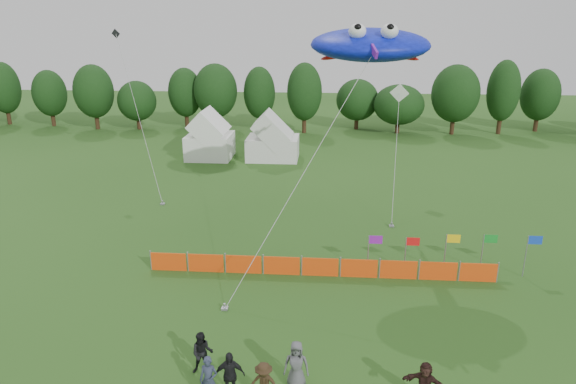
# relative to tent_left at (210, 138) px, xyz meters

# --- Properties ---
(ground) EXTENTS (160.00, 160.00, 0.00)m
(ground) POSITION_rel_tent_left_xyz_m (9.49, -31.50, -1.90)
(ground) COLOR #234C16
(ground) RESTS_ON ground
(treeline) EXTENTS (104.57, 8.78, 8.36)m
(treeline) POSITION_rel_tent_left_xyz_m (11.09, 13.43, 2.28)
(treeline) COLOR #382314
(treeline) RESTS_ON ground
(tent_left) EXTENTS (4.27, 4.27, 3.77)m
(tent_left) POSITION_rel_tent_left_xyz_m (0.00, 0.00, 0.00)
(tent_left) COLOR white
(tent_left) RESTS_ON ground
(tent_right) EXTENTS (4.93, 3.94, 3.48)m
(tent_right) POSITION_rel_tent_left_xyz_m (6.08, 0.04, -0.15)
(tent_right) COLOR silver
(tent_right) RESTS_ON ground
(barrier_fence) EXTENTS (17.90, 0.06, 1.00)m
(barrier_fence) POSITION_rel_tent_left_xyz_m (11.00, -23.56, -1.40)
(barrier_fence) COLOR #E9440C
(barrier_fence) RESTS_ON ground
(flag_row) EXTENTS (8.73, 0.72, 2.28)m
(flag_row) POSITION_rel_tent_left_xyz_m (17.71, -22.60, -0.49)
(flag_row) COLOR gray
(flag_row) RESTS_ON ground
(spectator_a) EXTENTS (0.66, 0.45, 1.75)m
(spectator_a) POSITION_rel_tent_left_xyz_m (7.33, -33.12, -1.03)
(spectator_a) COLOR #2C344A
(spectator_a) RESTS_ON ground
(spectator_b) EXTENTS (0.89, 0.73, 1.69)m
(spectator_b) POSITION_rel_tent_left_xyz_m (6.76, -31.64, -1.05)
(spectator_b) COLOR black
(spectator_b) RESTS_ON ground
(spectator_d) EXTENTS (1.13, 0.61, 1.83)m
(spectator_d) POSITION_rel_tent_left_xyz_m (8.01, -32.89, -0.99)
(spectator_d) COLOR black
(spectator_d) RESTS_ON ground
(spectator_e) EXTENTS (0.92, 0.61, 1.87)m
(spectator_e) POSITION_rel_tent_left_xyz_m (10.30, -32.18, -0.97)
(spectator_e) COLOR #525257
(spectator_e) RESTS_ON ground
(spectator_f) EXTENTS (1.55, 0.98, 1.60)m
(spectator_f) POSITION_rel_tent_left_xyz_m (14.73, -32.64, -1.10)
(spectator_f) COLOR black
(spectator_f) RESTS_ON ground
(stingray_kite) EXTENTS (10.26, 16.53, 12.55)m
(stingray_kite) POSITION_rel_tent_left_xyz_m (13.40, -18.80, 9.48)
(stingray_kite) COLOR #1022EB
(stingray_kite) RESTS_ON ground
(small_kite_white) EXTENTS (1.95, 8.82, 8.15)m
(small_kite_white) POSITION_rel_tent_left_xyz_m (16.32, -9.97, 3.83)
(small_kite_white) COLOR white
(small_kite_white) RESTS_ON ground
(small_kite_dark) EXTENTS (5.41, 6.85, 12.04)m
(small_kite_dark) POSITION_rel_tent_left_xyz_m (-3.14, -9.96, 4.37)
(small_kite_dark) COLOR black
(small_kite_dark) RESTS_ON ground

